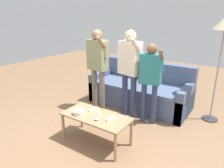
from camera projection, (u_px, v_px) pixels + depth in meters
name	position (u px, v px, depth m)	size (l,w,h in m)	color
ground_plane	(107.00, 139.00, 3.29)	(12.00, 12.00, 0.00)	brown
couch	(141.00, 91.00, 4.47)	(2.06, 0.91, 0.89)	#475675
coffee_table	(96.00, 119.00, 3.09)	(1.03, 0.49, 0.45)	#997551
snack_bowl	(79.00, 112.00, 3.11)	(0.17, 0.17, 0.06)	beige
game_remote_nunchuk	(97.00, 118.00, 2.94)	(0.06, 0.09, 0.05)	white
player_left	(98.00, 61.00, 4.02)	(0.47, 0.37, 1.59)	#756656
player_center	(130.00, 65.00, 3.68)	(0.47, 0.43, 1.61)	#2D3856
player_right	(150.00, 75.00, 3.51)	(0.44, 0.28, 1.42)	#2D3856
game_remote_wand_near	(93.00, 109.00, 3.23)	(0.06, 0.15, 0.03)	white
game_remote_wand_far	(99.00, 114.00, 3.07)	(0.12, 0.14, 0.03)	white
game_remote_wand_spare	(111.00, 119.00, 2.95)	(0.07, 0.16, 0.03)	white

